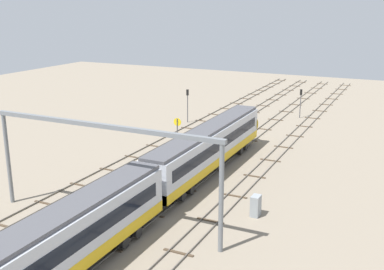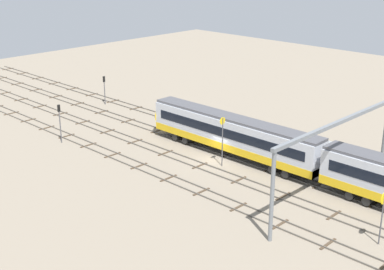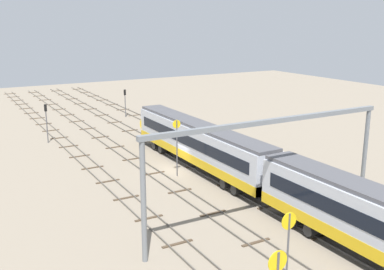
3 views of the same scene
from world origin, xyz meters
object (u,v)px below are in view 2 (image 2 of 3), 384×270
Objects in this scene: speed_sign_mid_trackside at (383,210)px; speed_sign_far_trackside at (222,136)px; signal_light_trackside_departure at (104,86)px; relay_cabinet at (329,149)px; overhead_gantry at (338,140)px; signal_light_trackside_approach at (60,118)px.

speed_sign_mid_trackside is 21.34m from speed_sign_far_trackside.
relay_cabinet is at bearing -172.42° from signal_light_trackside_departure.
overhead_gantry is 4.60× the size of signal_light_trackside_departure.
signal_light_trackside_approach is at bearing 15.03° from overhead_gantry.
speed_sign_far_trackside is 1.28× the size of signal_light_trackside_departure.
signal_light_trackside_approach is 18.05m from signal_light_trackside_departure.
overhead_gantry is 3.60× the size of speed_sign_far_trackside.
signal_light_trackside_departure is 2.51× the size of relay_cabinet.
overhead_gantry reaches higher than speed_sign_far_trackside.
speed_sign_mid_trackside is 1.05× the size of signal_light_trackside_departure.
speed_sign_mid_trackside is at bearing 148.59° from overhead_gantry.
overhead_gantry is at bearing -31.41° from speed_sign_mid_trackside.
signal_light_trackside_departure is (10.33, -14.80, -0.29)m from signal_light_trackside_approach.
overhead_gantry is 35.31m from signal_light_trackside_approach.
signal_light_trackside_departure is at bearing -10.97° from speed_sign_mid_trackside.
speed_sign_mid_trackside is 41.21m from signal_light_trackside_approach.
speed_sign_far_trackside is 13.59m from relay_cabinet.
signal_light_trackside_approach is 2.77× the size of relay_cabinet.
overhead_gantry is 4.16× the size of signal_light_trackside_approach.
speed_sign_far_trackside reaches higher than speed_sign_mid_trackside.
speed_sign_far_trackside is 21.70m from signal_light_trackside_approach.
signal_light_trackside_approach is 1.11× the size of signal_light_trackside_departure.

